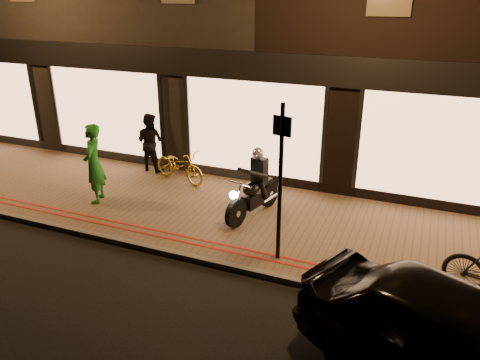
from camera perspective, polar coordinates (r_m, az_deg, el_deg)
name	(u,v)px	position (r m, az deg, el deg)	size (l,w,h in m)	color
ground	(179,259)	(9.31, -7.40, -9.58)	(90.00, 90.00, 0.00)	black
sidewalk	(222,214)	(10.83, -2.23, -4.20)	(50.00, 4.00, 0.12)	brown
kerb_stone	(181,255)	(9.32, -7.26, -9.12)	(50.00, 0.14, 0.12)	#59544C
red_kerb_lines	(192,241)	(9.66, -5.83, -7.39)	(50.00, 0.26, 0.01)	maroon
building_row	(309,10)	(16.32, 8.40, 19.81)	(48.00, 10.11, 8.50)	black
motorcycle	(255,190)	(10.40, 1.79, -1.25)	(0.76, 1.91, 1.59)	black
sign_post	(280,176)	(8.34, 4.95, 0.44)	(0.35, 0.09, 3.00)	black
bicycle_gold	(179,165)	(12.46, -7.39, 1.77)	(0.58, 1.68, 0.88)	gold
person_green	(94,164)	(11.52, -17.40, 1.91)	(0.70, 0.46, 1.91)	#1C6920
person_dark	(150,142)	(13.27, -10.91, 4.56)	(0.80, 0.62, 1.64)	black
parked_car	(463,346)	(6.80, 25.58, -17.81)	(1.76, 4.38, 1.49)	black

